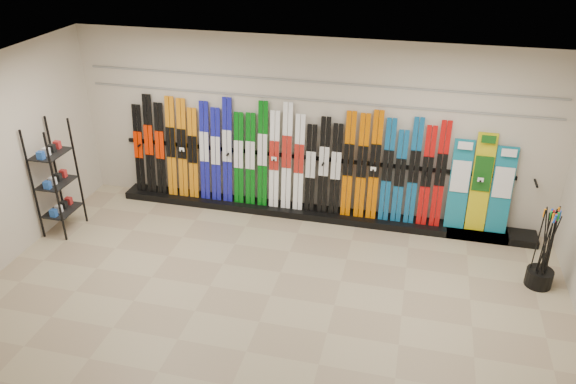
# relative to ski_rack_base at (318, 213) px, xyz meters

# --- Properties ---
(floor) EXTENTS (8.00, 8.00, 0.00)m
(floor) POSITION_rel_ski_rack_base_xyz_m (-0.22, -2.28, -0.06)
(floor) COLOR gray
(floor) RESTS_ON ground
(back_wall) EXTENTS (8.00, 0.00, 8.00)m
(back_wall) POSITION_rel_ski_rack_base_xyz_m (-0.22, 0.22, 1.44)
(back_wall) COLOR beige
(back_wall) RESTS_ON floor
(ceiling) EXTENTS (8.00, 8.00, 0.00)m
(ceiling) POSITION_rel_ski_rack_base_xyz_m (-0.22, -2.28, 2.94)
(ceiling) COLOR silver
(ceiling) RESTS_ON back_wall
(ski_rack_base) EXTENTS (8.00, 0.40, 0.12)m
(ski_rack_base) POSITION_rel_ski_rack_base_xyz_m (0.00, 0.00, 0.00)
(ski_rack_base) COLOR black
(ski_rack_base) RESTS_ON floor
(skis) EXTENTS (5.36, 0.23, 1.83)m
(skis) POSITION_rel_ski_rack_base_xyz_m (-0.68, 0.05, 0.91)
(skis) COLOR black
(skis) RESTS_ON ski_rack_base
(snowboards) EXTENTS (0.96, 0.24, 1.59)m
(snowboards) POSITION_rel_ski_rack_base_xyz_m (2.54, 0.07, 0.80)
(snowboards) COLOR #14728C
(snowboards) RESTS_ON ski_rack_base
(accessory_rack) EXTENTS (0.40, 0.60, 1.84)m
(accessory_rack) POSITION_rel_ski_rack_base_xyz_m (-3.97, -1.38, 0.86)
(accessory_rack) COLOR black
(accessory_rack) RESTS_ON floor
(pole_bin) EXTENTS (0.37, 0.37, 0.25)m
(pole_bin) POSITION_rel_ski_rack_base_xyz_m (3.38, -1.15, 0.07)
(pole_bin) COLOR black
(pole_bin) RESTS_ON floor
(ski_poles) EXTENTS (0.23, 0.31, 1.18)m
(ski_poles) POSITION_rel_ski_rack_base_xyz_m (3.37, -1.16, 0.55)
(ski_poles) COLOR black
(ski_poles) RESTS_ON pole_bin
(slatwall_rail_0) EXTENTS (7.60, 0.02, 0.03)m
(slatwall_rail_0) POSITION_rel_ski_rack_base_xyz_m (-0.22, 0.20, 1.94)
(slatwall_rail_0) COLOR gray
(slatwall_rail_0) RESTS_ON back_wall
(slatwall_rail_1) EXTENTS (7.60, 0.02, 0.03)m
(slatwall_rail_1) POSITION_rel_ski_rack_base_xyz_m (-0.22, 0.20, 2.24)
(slatwall_rail_1) COLOR gray
(slatwall_rail_1) RESTS_ON back_wall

